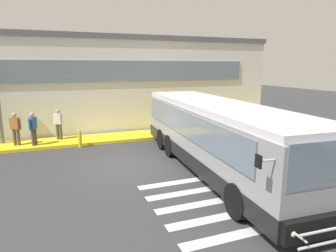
{
  "coord_description": "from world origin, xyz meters",
  "views": [
    {
      "loc": [
        -2.6,
        -11.48,
        4.09
      ],
      "look_at": [
        1.9,
        0.28,
        1.5
      ],
      "focal_mm": 31.33,
      "sensor_mm": 36.0,
      "label": 1
    }
  ],
  "objects_px": {
    "safety_bollard_yellow": "(80,139)",
    "passenger_near_column": "(16,126)",
    "passenger_by_doorway": "(33,127)",
    "passenger_at_curb_edge": "(59,123)",
    "bus_main_foreground": "(217,137)"
  },
  "relations": [
    {
      "from": "passenger_near_column",
      "to": "bus_main_foreground",
      "type": "bearing_deg",
      "value": -39.5
    },
    {
      "from": "passenger_at_curb_edge",
      "to": "safety_bollard_yellow",
      "type": "xyz_separation_m",
      "value": [
        0.95,
        -1.58,
        -0.63
      ]
    },
    {
      "from": "passenger_by_doorway",
      "to": "passenger_at_curb_edge",
      "type": "bearing_deg",
      "value": 35.27
    },
    {
      "from": "bus_main_foreground",
      "to": "passenger_by_doorway",
      "type": "bearing_deg",
      "value": 138.91
    },
    {
      "from": "passenger_near_column",
      "to": "safety_bollard_yellow",
      "type": "xyz_separation_m",
      "value": [
        2.98,
        -1.06,
        -0.66
      ]
    },
    {
      "from": "passenger_by_doorway",
      "to": "passenger_at_curb_edge",
      "type": "relative_size",
      "value": 1.0
    },
    {
      "from": "bus_main_foreground",
      "to": "passenger_near_column",
      "type": "relative_size",
      "value": 6.88
    },
    {
      "from": "safety_bollard_yellow",
      "to": "passenger_near_column",
      "type": "bearing_deg",
      "value": 160.32
    },
    {
      "from": "bus_main_foreground",
      "to": "passenger_at_curb_edge",
      "type": "relative_size",
      "value": 6.88
    },
    {
      "from": "passenger_at_curb_edge",
      "to": "safety_bollard_yellow",
      "type": "height_order",
      "value": "passenger_at_curb_edge"
    },
    {
      "from": "safety_bollard_yellow",
      "to": "passenger_by_doorway",
      "type": "bearing_deg",
      "value": 161.43
    },
    {
      "from": "passenger_near_column",
      "to": "passenger_by_doorway",
      "type": "xyz_separation_m",
      "value": [
        0.81,
        -0.34,
        -0.03
      ]
    },
    {
      "from": "bus_main_foreground",
      "to": "safety_bollard_yellow",
      "type": "relative_size",
      "value": 12.81
    },
    {
      "from": "passenger_near_column",
      "to": "safety_bollard_yellow",
      "type": "distance_m",
      "value": 3.23
    },
    {
      "from": "bus_main_foreground",
      "to": "passenger_by_doorway",
      "type": "xyz_separation_m",
      "value": [
        -6.96,
        6.07,
        -0.25
      ]
    }
  ]
}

